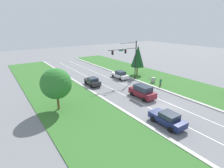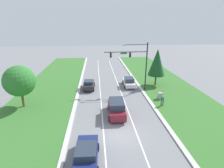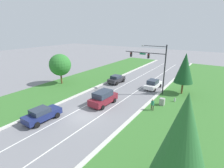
# 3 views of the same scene
# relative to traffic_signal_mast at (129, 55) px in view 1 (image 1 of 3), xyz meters

# --- Properties ---
(ground_plane) EXTENTS (160.00, 160.00, 0.00)m
(ground_plane) POSITION_rel_traffic_signal_mast_xyz_m (-4.24, -13.07, -5.55)
(ground_plane) COLOR slate
(curb_strip_right) EXTENTS (0.50, 90.00, 0.15)m
(curb_strip_right) POSITION_rel_traffic_signal_mast_xyz_m (1.41, -13.07, -5.47)
(curb_strip_right) COLOR beige
(curb_strip_right) RESTS_ON ground_plane
(curb_strip_left) EXTENTS (0.50, 90.00, 0.15)m
(curb_strip_left) POSITION_rel_traffic_signal_mast_xyz_m (-9.89, -13.07, -5.47)
(curb_strip_left) COLOR beige
(curb_strip_left) RESTS_ON ground_plane
(grass_verge_right) EXTENTS (10.00, 90.00, 0.08)m
(grass_verge_right) POSITION_rel_traffic_signal_mast_xyz_m (6.66, -13.07, -5.51)
(grass_verge_right) COLOR #38702D
(grass_verge_right) RESTS_ON ground_plane
(grass_verge_left) EXTENTS (10.00, 90.00, 0.08)m
(grass_verge_left) POSITION_rel_traffic_signal_mast_xyz_m (-15.14, -13.07, -5.51)
(grass_verge_left) COLOR #38702D
(grass_verge_left) RESTS_ON ground_plane
(lane_stripe_inner_left) EXTENTS (0.14, 81.00, 0.01)m
(lane_stripe_inner_left) POSITION_rel_traffic_signal_mast_xyz_m (-6.04, -13.07, -5.54)
(lane_stripe_inner_left) COLOR white
(lane_stripe_inner_left) RESTS_ON ground_plane
(lane_stripe_inner_right) EXTENTS (0.14, 81.00, 0.01)m
(lane_stripe_inner_right) POSITION_rel_traffic_signal_mast_xyz_m (-2.44, -13.07, -5.54)
(lane_stripe_inner_right) COLOR white
(lane_stripe_inner_right) RESTS_ON ground_plane
(traffic_signal_mast) EXTENTS (7.36, 0.41, 8.40)m
(traffic_signal_mast) POSITION_rel_traffic_signal_mast_xyz_m (0.00, 0.00, 0.00)
(traffic_signal_mast) COLOR black
(traffic_signal_mast) RESTS_ON ground_plane
(charcoal_sedan) EXTENTS (2.13, 4.24, 1.66)m
(charcoal_sedan) POSITION_rel_traffic_signal_mast_xyz_m (-8.06, 1.42, -4.69)
(charcoal_sedan) COLOR #28282D
(charcoal_sedan) RESTS_ON ground_plane
(white_sedan) EXTENTS (2.11, 4.70, 1.72)m
(white_sedan) POSITION_rel_traffic_signal_mast_xyz_m (-0.50, 2.25, -4.71)
(white_sedan) COLOR white
(white_sedan) RESTS_ON ground_plane
(burgundy_suv) EXTENTS (2.32, 4.90, 2.10)m
(burgundy_suv) POSITION_rel_traffic_signal_mast_xyz_m (-4.16, -8.70, -4.48)
(burgundy_suv) COLOR maroon
(burgundy_suv) RESTS_ON ground_plane
(navy_sedan) EXTENTS (2.24, 4.62, 1.67)m
(navy_sedan) POSITION_rel_traffic_signal_mast_xyz_m (-7.69, -16.63, -4.69)
(navy_sedan) COLOR navy
(navy_sedan) RESTS_ON ground_plane
(utility_cabinet) EXTENTS (0.70, 0.60, 1.11)m
(utility_cabinet) POSITION_rel_traffic_signal_mast_xyz_m (3.31, -4.31, -4.99)
(utility_cabinet) COLOR #9E9E99
(utility_cabinet) RESTS_ON ground_plane
(pedestrian) EXTENTS (0.40, 0.26, 1.69)m
(pedestrian) POSITION_rel_traffic_signal_mast_xyz_m (2.71, -6.72, -4.61)
(pedestrian) COLOR #42382D
(pedestrian) RESTS_ON ground_plane
(fire_hydrant) EXTENTS (0.34, 0.20, 0.70)m
(fire_hydrant) POSITION_rel_traffic_signal_mast_xyz_m (4.58, -1.97, -5.20)
(fire_hydrant) COLOR #B7B7BC
(fire_hydrant) RESTS_ON ground_plane
(conifer_near_right_tree) EXTENTS (3.12, 3.12, 7.05)m
(conifer_near_right_tree) POSITION_rel_traffic_signal_mast_xyz_m (4.69, 2.21, -1.00)
(conifer_near_right_tree) COLOR brown
(conifer_near_right_tree) RESTS_ON ground_plane
(oak_near_left_tree) EXTENTS (4.28, 4.28, 6.06)m
(oak_near_left_tree) POSITION_rel_traffic_signal_mast_xyz_m (-17.17, -5.08, -1.63)
(oak_near_left_tree) COLOR brown
(oak_near_left_tree) RESTS_ON ground_plane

